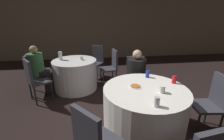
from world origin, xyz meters
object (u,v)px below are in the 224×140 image
soda_can_blue (147,74)px  person_green_jacket (40,70)px  chair_far_northeast (97,59)px  soda_can_silver (157,102)px  chair_far_east (112,64)px  pizza_plate_near (135,86)px  chair_far_west (33,71)px  chair_near_north (135,75)px  chair_far_southwest (34,77)px  table_near (144,110)px  soda_can_red (174,79)px  chair_near_east (213,99)px  chair_near_southwest (93,140)px  person_black_shirt (137,76)px  table_far (76,75)px  bottle_far (60,56)px

soda_can_blue → person_green_jacket: bearing=151.6°
chair_far_northeast → soda_can_silver: 3.00m
chair_far_northeast → chair_far_east: bearing=157.7°
person_green_jacket → pizza_plate_near: 2.38m
chair_far_west → chair_far_northeast: size_ratio=1.00×
chair_near_north → chair_far_southwest: 2.14m
table_near → soda_can_red: size_ratio=10.27×
person_green_jacket → soda_can_blue: bearing=52.3°
chair_far_east → chair_near_east: bearing=-155.5°
soda_can_blue → soda_can_silver: bearing=-103.6°
chair_near_southwest → person_black_shirt: (0.91, 1.56, 0.03)m
chair_near_north → person_green_jacket: size_ratio=0.82×
chair_near_north → chair_far_east: same height
chair_near_southwest → chair_near_east: 1.90m
table_far → pizza_plate_near: (1.06, -1.63, 0.38)m
soda_can_silver → soda_can_red: same height
soda_can_blue → table_far: bearing=136.9°
chair_far_east → soda_can_silver: size_ratio=7.73×
soda_can_red → chair_far_northeast: bearing=115.9°
chair_far_east → pizza_plate_near: 1.79m
person_green_jacket → bottle_far: bearing=105.1°
chair_far_southwest → pizza_plate_near: chair_far_southwest is taller
table_far → pizza_plate_near: size_ratio=5.30×
chair_far_east → soda_can_silver: chair_far_east is taller
pizza_plate_near → soda_can_blue: 0.46m
soda_can_blue → person_black_shirt: bearing=96.3°
chair_near_north → chair_near_east: bearing=135.7°
chair_near_north → chair_far_west: same height
chair_far_west → table_near: bearing=44.7°
soda_can_blue → chair_near_east: bearing=-32.5°
person_black_shirt → bottle_far: person_black_shirt is taller
chair_far_east → chair_far_northeast: same height
person_green_jacket → soda_can_silver: bearing=34.2°
chair_near_north → pizza_plate_near: size_ratio=4.68×
bottle_far → chair_far_east: bearing=3.1°
table_far → chair_near_southwest: chair_near_southwest is taller
person_black_shirt → chair_near_east: bearing=140.6°
chair_far_east → person_black_shirt: (0.39, -0.98, 0.03)m
chair_far_southwest → person_black_shirt: person_black_shirt is taller
person_green_jacket → person_black_shirt: bearing=62.0°
table_far → chair_far_west: (-0.94, -0.15, 0.19)m
chair_far_northeast → person_black_shirt: person_black_shirt is taller
bottle_far → table_near: bearing=-49.5°
soda_can_silver → bottle_far: bottle_far is taller
person_black_shirt → soda_can_blue: 0.51m
chair_near_southwest → person_green_jacket: person_green_jacket is taller
chair_near_southwest → soda_can_blue: bearing=97.8°
chair_far_east → table_near: bearing=179.3°
table_near → pizza_plate_near: 0.41m
chair_far_northeast → table_near: bearing=141.0°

